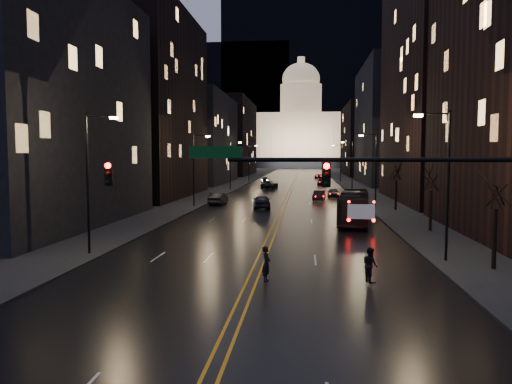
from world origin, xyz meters
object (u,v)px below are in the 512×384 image
(traffic_signal, at_px, (387,187))
(oncoming_car_b, at_px, (218,199))
(pedestrian_a, at_px, (266,264))
(pedestrian_b, at_px, (370,265))
(oncoming_car_a, at_px, (262,202))
(receding_car_a, at_px, (319,195))
(bus, at_px, (354,207))

(traffic_signal, distance_m, oncoming_car_b, 45.64)
(traffic_signal, relative_size, pedestrian_a, 9.56)
(traffic_signal, distance_m, pedestrian_a, 8.09)
(pedestrian_a, relative_size, pedestrian_b, 1.03)
(traffic_signal, height_order, pedestrian_a, traffic_signal)
(oncoming_car_b, relative_size, pedestrian_a, 2.68)
(traffic_signal, relative_size, oncoming_car_b, 3.57)
(oncoming_car_a, distance_m, receding_car_a, 13.72)
(receding_car_a, relative_size, pedestrian_b, 2.40)
(bus, xyz_separation_m, receding_car_a, (-2.59, 23.94, -0.84))
(traffic_signal, bearing_deg, receding_car_a, 91.45)
(receding_car_a, bearing_deg, pedestrian_b, -80.68)
(traffic_signal, distance_m, oncoming_car_a, 40.14)
(oncoming_car_b, height_order, pedestrian_a, pedestrian_a)
(oncoming_car_a, relative_size, oncoming_car_b, 1.04)
(oncoming_car_b, xyz_separation_m, pedestrian_a, (9.23, -38.50, 0.11))
(oncoming_car_b, bearing_deg, oncoming_car_a, 148.60)
(pedestrian_b, bearing_deg, pedestrian_a, 72.35)
(oncoming_car_b, height_order, pedestrian_b, pedestrian_b)
(traffic_signal, height_order, receding_car_a, traffic_signal)
(oncoming_car_a, xyz_separation_m, pedestrian_b, (8.46, -34.01, 0.02))
(traffic_signal, bearing_deg, bus, 87.21)
(oncoming_car_b, distance_m, pedestrian_b, 40.74)
(traffic_signal, xyz_separation_m, oncoming_car_a, (-8.41, 39.02, -4.24))
(oncoming_car_a, height_order, oncoming_car_b, oncoming_car_a)
(bus, height_order, oncoming_car_b, bus)
(bus, height_order, pedestrian_b, bus)
(bus, relative_size, receding_car_a, 2.61)
(pedestrian_a, distance_m, pedestrian_b, 5.23)
(bus, height_order, pedestrian_a, bus)
(oncoming_car_b, xyz_separation_m, receding_car_a, (13.12, 7.65, -0.10))
(oncoming_car_a, distance_m, oncoming_car_b, 7.25)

